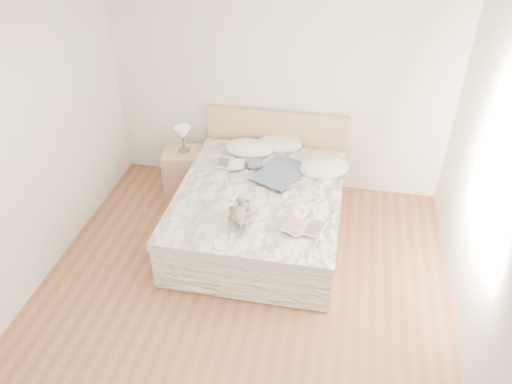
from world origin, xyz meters
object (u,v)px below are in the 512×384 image
(nightstand, at_px, (183,171))
(table_lamp, at_px, (183,134))
(bed, at_px, (261,208))
(photo_book, at_px, (230,164))
(teddy_bear, at_px, (238,219))
(childrens_book, at_px, (304,227))

(nightstand, relative_size, table_lamp, 1.79)
(bed, xyz_separation_m, photo_book, (-0.41, 0.33, 0.32))
(bed, relative_size, nightstand, 3.83)
(table_lamp, height_order, teddy_bear, table_lamp)
(table_lamp, bearing_deg, teddy_bear, -53.33)
(teddy_bear, bearing_deg, table_lamp, 130.57)
(table_lamp, distance_m, photo_book, 0.73)
(bed, xyz_separation_m, childrens_book, (0.54, -0.64, 0.32))
(table_lamp, bearing_deg, photo_book, -24.79)
(table_lamp, xyz_separation_m, childrens_book, (1.60, -1.27, -0.15))
(nightstand, xyz_separation_m, table_lamp, (0.03, 0.03, 0.50))
(table_lamp, xyz_separation_m, teddy_bear, (0.96, -1.29, -0.13))
(childrens_book, bearing_deg, photo_book, 148.42)
(photo_book, bearing_deg, nightstand, 155.35)
(teddy_bear, bearing_deg, photo_book, 111.47)
(bed, bearing_deg, photo_book, 141.45)
(table_lamp, relative_size, teddy_bear, 1.05)
(bed, xyz_separation_m, nightstand, (-1.09, 0.60, -0.03))
(bed, xyz_separation_m, teddy_bear, (-0.10, -0.66, 0.34))
(photo_book, distance_m, teddy_bear, 1.04)
(bed, bearing_deg, table_lamp, 149.36)
(nightstand, height_order, teddy_bear, teddy_bear)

